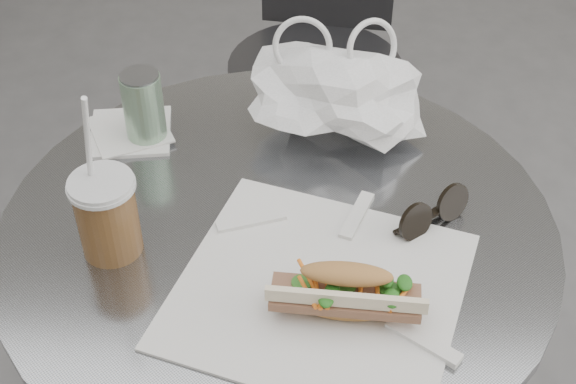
# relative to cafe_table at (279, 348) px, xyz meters

# --- Properties ---
(cafe_table) EXTENTS (0.76, 0.76, 0.74)m
(cafe_table) POSITION_rel_cafe_table_xyz_m (0.00, 0.00, 0.00)
(cafe_table) COLOR slate
(cafe_table) RESTS_ON ground
(chair_far) EXTENTS (0.40, 0.42, 0.77)m
(chair_far) POSITION_rel_cafe_table_xyz_m (0.04, 0.83, -0.12)
(chair_far) COLOR #2E2E31
(chair_far) RESTS_ON ground
(sandwich_paper) EXTENTS (0.42, 0.41, 0.00)m
(sandwich_paper) POSITION_rel_cafe_table_xyz_m (0.06, -0.12, 0.28)
(sandwich_paper) COLOR white
(sandwich_paper) RESTS_ON cafe_table
(banh_mi) EXTENTS (0.22, 0.10, 0.07)m
(banh_mi) POSITION_rel_cafe_table_xyz_m (0.09, -0.15, 0.31)
(banh_mi) COLOR tan
(banh_mi) RESTS_ON sandwich_paper
(iced_coffee) EXTENTS (0.09, 0.09, 0.25)m
(iced_coffee) POSITION_rel_cafe_table_xyz_m (-0.21, -0.06, 0.33)
(iced_coffee) COLOR brown
(iced_coffee) RESTS_ON cafe_table
(sunglasses) EXTENTS (0.11, 0.09, 0.05)m
(sunglasses) POSITION_rel_cafe_table_xyz_m (0.21, 0.01, 0.30)
(sunglasses) COLOR black
(sunglasses) RESTS_ON cafe_table
(plastic_bag) EXTENTS (0.30, 0.26, 0.13)m
(plastic_bag) POSITION_rel_cafe_table_xyz_m (0.07, 0.22, 0.34)
(plastic_bag) COLOR white
(plastic_bag) RESTS_ON cafe_table
(napkin_stack) EXTENTS (0.15, 0.15, 0.01)m
(napkin_stack) POSITION_rel_cafe_table_xyz_m (-0.24, 0.19, 0.28)
(napkin_stack) COLOR white
(napkin_stack) RESTS_ON cafe_table
(drink_can) EXTENTS (0.06, 0.06, 0.12)m
(drink_can) POSITION_rel_cafe_table_xyz_m (-0.21, 0.18, 0.33)
(drink_can) COLOR #5DA064
(drink_can) RESTS_ON cafe_table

